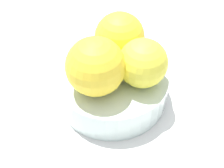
% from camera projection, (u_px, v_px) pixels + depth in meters
% --- Properties ---
extents(ground_plane, '(1.10, 1.10, 0.02)m').
position_uv_depth(ground_plane, '(112.00, 101.00, 0.50)').
color(ground_plane, white).
extents(fruit_bowl, '(0.18, 0.18, 0.05)m').
position_uv_depth(fruit_bowl, '(112.00, 87.00, 0.47)').
color(fruit_bowl, silver).
rests_on(fruit_bowl, ground_plane).
extents(orange_in_bowl_0, '(0.07, 0.07, 0.07)m').
position_uv_depth(orange_in_bowl_0, '(143.00, 63.00, 0.42)').
color(orange_in_bowl_0, yellow).
rests_on(orange_in_bowl_0, fruit_bowl).
extents(orange_in_bowl_1, '(0.08, 0.08, 0.08)m').
position_uv_depth(orange_in_bowl_1, '(96.00, 67.00, 0.40)').
color(orange_in_bowl_1, yellow).
rests_on(orange_in_bowl_1, fruit_bowl).
extents(orange_in_bowl_2, '(0.08, 0.08, 0.08)m').
position_uv_depth(orange_in_bowl_2, '(120.00, 37.00, 0.46)').
color(orange_in_bowl_2, yellow).
rests_on(orange_in_bowl_2, fruit_bowl).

